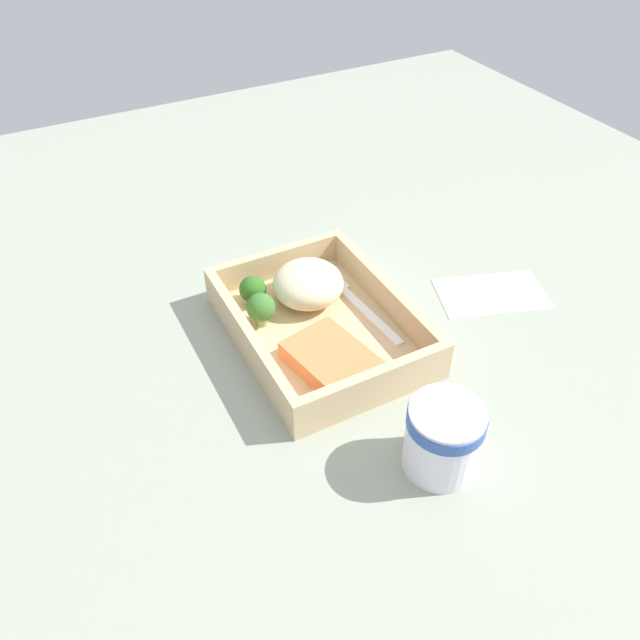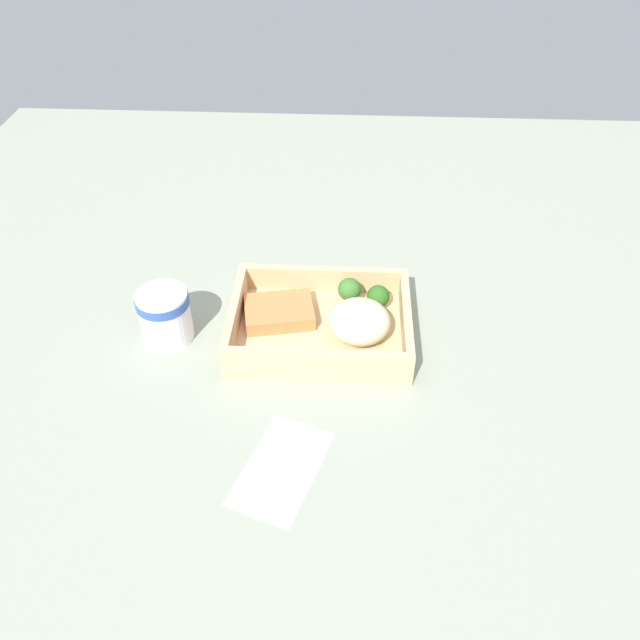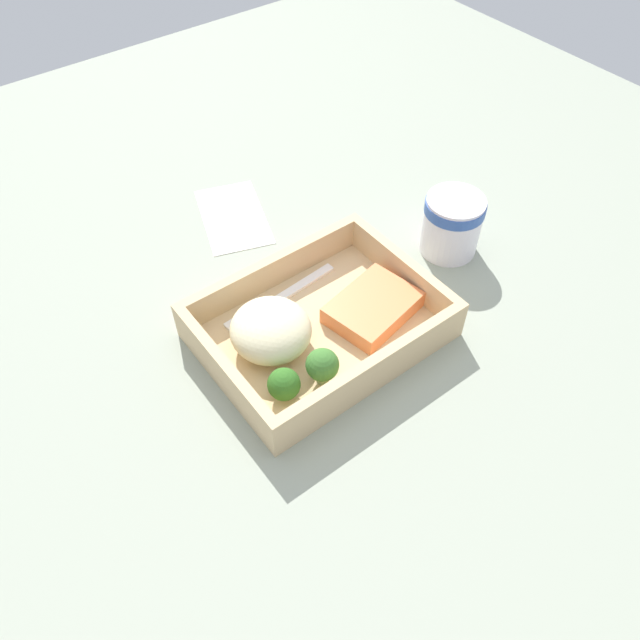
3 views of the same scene
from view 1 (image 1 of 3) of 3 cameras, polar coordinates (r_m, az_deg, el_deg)
ground_plane at (r=78.54cm, az=-0.00°, el=-2.03°), size 160.00×160.00×2.00cm
takeout_tray at (r=77.45cm, az=-0.00°, el=-1.17°), size 26.44×19.94×1.20cm
tray_rim at (r=75.71cm, az=-0.00°, el=0.29°), size 26.44×19.94×4.03cm
salmon_fillet at (r=71.59cm, az=0.99°, el=-3.63°), size 11.46×9.38×2.27cm
mashed_potatoes at (r=79.77cm, az=-1.10°, el=3.33°), size 8.99×9.17×5.27cm
broccoli_floret_1 at (r=76.40cm, az=-5.42°, el=1.10°), size 3.59×3.59×4.52cm
broccoli_floret_2 at (r=80.16cm, az=-6.17°, el=2.76°), size 3.50×3.50×3.89cm
fork at (r=80.55cm, az=3.47°, el=1.48°), size 15.88×2.88×0.44cm
paper_cup at (r=62.71cm, az=11.21°, el=-10.32°), size 7.64×7.64×8.04cm
receipt_slip at (r=87.26cm, az=15.40°, el=2.35°), size 12.67×16.32×0.24cm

